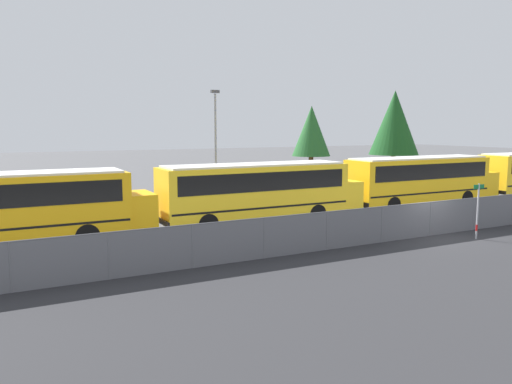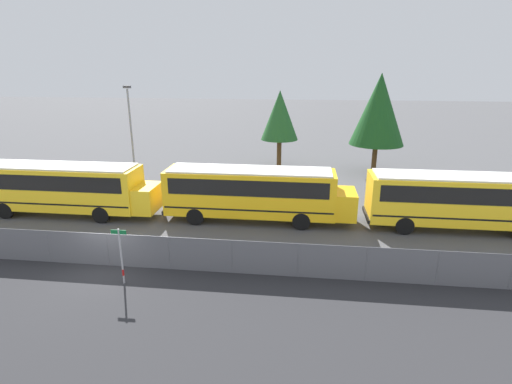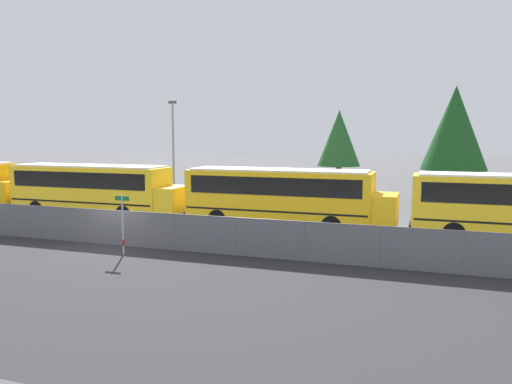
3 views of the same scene
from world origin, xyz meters
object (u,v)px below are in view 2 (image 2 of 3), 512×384
(tree_0, at_px, (280,116))
(street_sign, at_px, (121,255))
(school_bus_2, at_px, (254,190))
(school_bus_1, at_px, (63,185))
(light_pole, at_px, (131,130))
(school_bus_3, at_px, (464,198))
(tree_1, at_px, (379,110))

(tree_0, bearing_deg, street_sign, -103.84)
(school_bus_2, bearing_deg, tree_0, 87.35)
(school_bus_2, relative_size, tree_0, 1.63)
(school_bus_1, distance_m, school_bus_2, 12.39)
(light_pole, bearing_deg, street_sign, -68.68)
(school_bus_3, bearing_deg, tree_0, 129.87)
(school_bus_2, bearing_deg, school_bus_3, 0.14)
(light_pole, bearing_deg, school_bus_3, -18.95)
(street_sign, distance_m, light_pole, 17.96)
(school_bus_2, height_order, school_bus_3, same)
(tree_0, bearing_deg, school_bus_3, -50.13)
(tree_1, bearing_deg, tree_0, 171.43)
(tree_0, xyz_separation_m, tree_1, (8.71, -1.31, 0.80))
(school_bus_2, xyz_separation_m, tree_1, (9.36, 12.83, 3.72))
(school_bus_3, bearing_deg, school_bus_2, -179.86)
(school_bus_1, xyz_separation_m, school_bus_3, (24.83, 0.44, 0.00))
(school_bus_1, relative_size, tree_0, 1.63)
(tree_1, bearing_deg, school_bus_3, -76.46)
(light_pole, distance_m, tree_1, 21.25)
(school_bus_3, relative_size, light_pole, 1.51)
(tree_0, distance_m, tree_1, 8.84)
(school_bus_3, relative_size, tree_0, 1.63)
(street_sign, height_order, tree_0, tree_0)
(school_bus_3, height_order, light_pole, light_pole)
(school_bus_1, xyz_separation_m, light_pole, (1.06, 8.60, 2.31))
(school_bus_2, height_order, tree_0, tree_0)
(school_bus_2, xyz_separation_m, light_pole, (-11.32, 8.19, 2.31))
(school_bus_2, bearing_deg, school_bus_1, -178.10)
(school_bus_3, distance_m, light_pole, 25.23)
(light_pole, bearing_deg, school_bus_2, -35.87)
(light_pole, relative_size, tree_1, 0.89)
(street_sign, bearing_deg, school_bus_3, 25.75)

